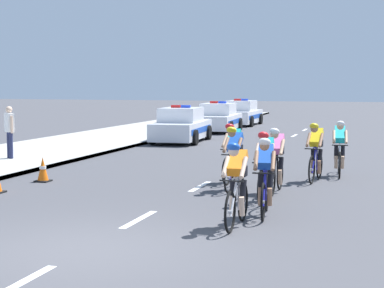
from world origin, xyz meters
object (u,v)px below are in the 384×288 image
Objects in this scene: spectator_closest at (10,128)px; police_car_third at (241,114)px; traffic_cone_near at (43,170)px; cyclist_eighth at (340,147)px; cyclist_seventh at (316,151)px; cyclist_fifth at (234,157)px; police_car_second at (218,119)px; cyclist_sixth at (233,152)px; cyclist_fourth at (276,159)px; cyclist_lead at (237,183)px; cyclist_second at (265,175)px; cyclist_third at (265,165)px; police_car_nearest at (181,126)px.

police_car_third is at bearing 81.28° from spectator_closest.
cyclist_eighth is at bearing 24.78° from traffic_cone_near.
cyclist_fifth is at bearing -131.10° from cyclist_seventh.
cyclist_fifth is 0.38× the size of police_car_second.
cyclist_eighth is (2.51, 2.00, 0.00)m from cyclist_sixth.
cyclist_seventh is 0.38× the size of police_car_second.
cyclist_fourth is 1.03m from cyclist_fifth.
cyclist_seventh is at bearing -6.93° from spectator_closest.
police_car_second is at bearing 106.12° from cyclist_fifth.
traffic_cone_near is at bearing 148.86° from cyclist_lead.
cyclist_second is at bearing -67.92° from cyclist_sixth.
cyclist_fourth is 3.45m from cyclist_eighth.
cyclist_second is at bearing -84.73° from cyclist_fourth.
cyclist_fifth is 1.00× the size of cyclist_eighth.
cyclist_second is 0.38× the size of police_car_second.
cyclist_eighth is (1.22, 4.37, 0.00)m from cyclist_third.
police_car_third is at bearing 102.51° from cyclist_fifth.
cyclist_lead is 16.46m from police_car_nearest.
traffic_cone_near is at bearing -155.22° from cyclist_eighth.
police_car_nearest reaches higher than cyclist_fifth.
cyclist_seventh is at bearing 17.77° from traffic_cone_near.
cyclist_eighth is at bearing -69.84° from police_car_third.
cyclist_fifth is (-1.26, 2.75, 0.00)m from cyclist_second.
cyclist_fourth is at bearing -43.17° from cyclist_sixth.
cyclist_seventh is at bearing 48.90° from cyclist_fifth.
police_car_third is 6.88× the size of traffic_cone_near.
police_car_nearest is at bearing 115.53° from cyclist_third.
police_car_second is (-6.37, 20.42, -0.11)m from cyclist_second.
cyclist_third is 4.54m from cyclist_eighth.
police_car_second is (-7.31, 14.56, -0.11)m from cyclist_eighth.
police_car_nearest is (-6.79, 9.55, -0.11)m from cyclist_seventh.
cyclist_fourth and cyclist_fifth have the same top height.
cyclist_sixth is at bearing 112.08° from cyclist_second.
cyclist_lead is 1.00× the size of cyclist_fifth.
cyclist_sixth is at bearing -77.64° from police_car_third.
cyclist_eighth is at bearing 38.60° from cyclist_sixth.
cyclist_fourth is 1.00× the size of cyclist_seventh.
police_car_third is at bearing 90.24° from traffic_cone_near.
cyclist_fourth is at bearing -110.01° from cyclist_eighth.
cyclist_third is 0.39× the size of police_car_third.
cyclist_sixth is 2.16m from cyclist_seventh.
police_car_third reaches higher than cyclist_sixth.
cyclist_lead is 11.47m from spectator_closest.
cyclist_third is at bearing -72.18° from police_car_second.
cyclist_eighth is at bearing 79.84° from cyclist_lead.
cyclist_fourth is at bearing 95.27° from cyclist_second.
traffic_cone_near is at bearing -164.25° from cyclist_sixth.
cyclist_second is at bearing -31.98° from spectator_closest.
police_car_nearest reaches higher than cyclist_fourth.
police_car_nearest is at bearing 131.13° from cyclist_eighth.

